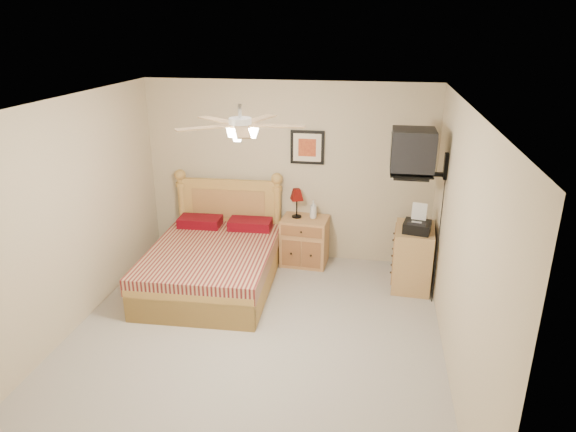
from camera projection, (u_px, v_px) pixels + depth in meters
name	position (u px, v px, depth m)	size (l,w,h in m)	color
floor	(252.00, 341.00, 5.49)	(4.50, 4.50, 0.00)	gray
ceiling	(245.00, 105.00, 4.61)	(4.00, 4.50, 0.04)	white
wall_back	(288.00, 172.00, 7.13)	(4.00, 0.04, 2.50)	#C1B08E
wall_front	(156.00, 380.00, 2.98)	(4.00, 0.04, 2.50)	#C1B08E
wall_left	(64.00, 221.00, 5.37)	(0.04, 4.50, 2.50)	#C1B08E
wall_right	(460.00, 248.00, 4.73)	(0.04, 4.50, 2.50)	#C1B08E
bed	(211.00, 241.00, 6.43)	(1.50, 1.97, 1.27)	#C39142
nightstand	(305.00, 241.00, 7.18)	(0.62, 0.47, 0.68)	#B57348
table_lamp	(297.00, 203.00, 7.04)	(0.22, 0.22, 0.41)	#530704
lotion_bottle	(313.00, 209.00, 7.03)	(0.10, 0.10, 0.25)	silver
framed_picture	(307.00, 147.00, 6.94)	(0.46, 0.04, 0.46)	black
dresser	(413.00, 257.00, 6.53)	(0.47, 0.68, 0.80)	#A87A46
fax_machine	(418.00, 219.00, 6.23)	(0.32, 0.33, 0.33)	black
magazine_lower	(410.00, 220.00, 6.62)	(0.19, 0.25, 0.02)	#C2B49D
magazine_upper	(412.00, 218.00, 6.62)	(0.20, 0.27, 0.02)	tan
wall_tv	(426.00, 153.00, 5.81)	(0.56, 0.46, 0.58)	black
ceiling_fan	(240.00, 125.00, 4.48)	(1.14, 1.14, 0.28)	white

